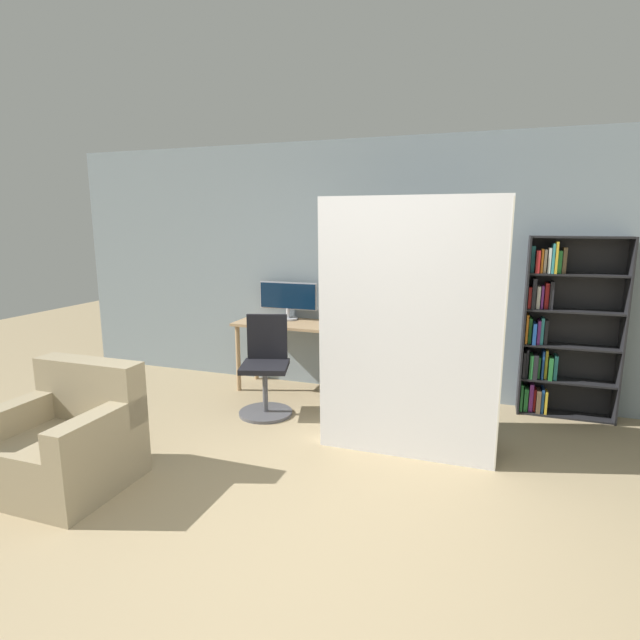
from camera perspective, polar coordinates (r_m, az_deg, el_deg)
The scene contains 9 objects.
ground_plane at distance 2.94m, azimuth -4.18°, elevation -27.68°, with size 16.00×16.00×0.00m, color #9E8966.
wall_back at distance 5.36m, azimuth 9.12°, elevation 5.67°, with size 8.00×0.06×2.70m.
desk at distance 5.50m, azimuth -3.43°, elevation -1.48°, with size 1.19×0.56×0.77m.
monitor at distance 5.60m, azimuth -3.68°, elevation 2.48°, with size 0.68×0.22×0.42m.
office_chair at distance 4.91m, azimuth -6.22°, elevation -6.12°, with size 0.55×0.55×0.96m.
bookshelf at distance 5.27m, azimuth 25.65°, elevation -0.98°, with size 0.86×0.26×1.72m.
mattress_near at distance 3.92m, azimuth 10.20°, elevation -1.18°, with size 1.39×0.30×2.04m.
mattress_far at distance 4.26m, azimuth 10.95°, elevation -0.25°, with size 1.39×0.28×2.04m.
armchair at distance 4.06m, azimuth -26.82°, elevation -12.21°, with size 0.85×0.80×0.85m.
Camera 1 is at (0.93, -2.10, 1.84)m, focal length 28.00 mm.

